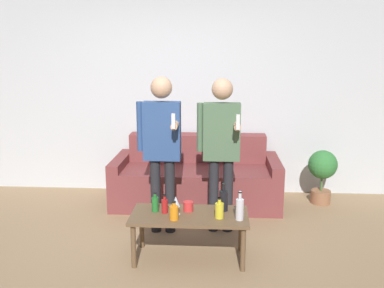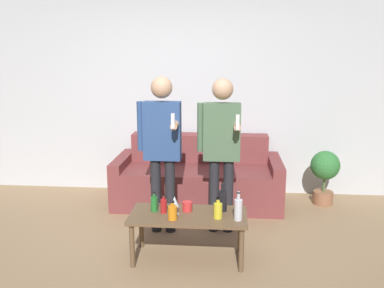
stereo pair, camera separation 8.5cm
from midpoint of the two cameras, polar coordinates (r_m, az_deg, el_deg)
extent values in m
plane|color=#997A56|center=(3.92, -5.84, -15.66)|extent=(16.00, 16.00, 0.00)
cube|color=silver|center=(5.53, -2.63, 7.35)|extent=(8.00, 0.06, 2.70)
cube|color=brown|center=(5.11, 0.00, -5.94)|extent=(1.71, 0.63, 0.46)
cube|color=brown|center=(5.48, 0.30, -2.79)|extent=(1.71, 0.25, 0.80)
cube|color=brown|center=(5.35, -9.88, -4.68)|extent=(0.14, 0.88, 0.57)
cube|color=brown|center=(5.24, 10.28, -5.06)|extent=(0.14, 0.88, 0.57)
cube|color=brown|center=(3.83, -0.99, -9.53)|extent=(1.03, 0.49, 0.03)
cylinder|color=brown|center=(3.80, -8.46, -13.34)|extent=(0.04, 0.04, 0.39)
cylinder|color=brown|center=(3.73, 6.15, -13.81)|extent=(0.04, 0.04, 0.39)
cylinder|color=brown|center=(4.15, -7.32, -11.00)|extent=(0.04, 0.04, 0.39)
cylinder|color=brown|center=(4.09, 5.92, -11.37)|extent=(0.04, 0.04, 0.39)
cylinder|color=silver|center=(3.69, 5.71, -8.70)|extent=(0.07, 0.07, 0.18)
cylinder|color=silver|center=(3.65, 5.75, -6.84)|extent=(0.03, 0.03, 0.07)
cylinder|color=black|center=(3.64, 5.76, -6.41)|extent=(0.03, 0.03, 0.01)
cylinder|color=#B21E1E|center=(3.84, -4.30, -8.29)|extent=(0.06, 0.06, 0.12)
cylinder|color=#B21E1E|center=(3.81, -4.32, -7.11)|extent=(0.02, 0.02, 0.05)
cylinder|color=black|center=(3.80, -4.33, -6.86)|extent=(0.02, 0.02, 0.01)
cylinder|color=yellow|center=(3.72, 3.00, -8.87)|extent=(0.08, 0.08, 0.13)
cylinder|color=yellow|center=(3.69, 3.02, -7.54)|extent=(0.03, 0.03, 0.05)
cylinder|color=black|center=(3.68, 3.02, -7.26)|extent=(0.03, 0.03, 0.01)
cylinder|color=black|center=(3.88, 3.59, -7.57)|extent=(0.08, 0.08, 0.18)
cylinder|color=black|center=(3.84, 3.62, -5.77)|extent=(0.03, 0.03, 0.07)
cylinder|color=black|center=(3.83, 3.62, -5.35)|extent=(0.03, 0.03, 0.01)
cylinder|color=#23752D|center=(3.88, -5.64, -8.03)|extent=(0.06, 0.06, 0.13)
cylinder|color=#23752D|center=(3.85, -5.66, -6.78)|extent=(0.02, 0.02, 0.05)
cylinder|color=black|center=(3.84, -5.67, -6.51)|extent=(0.03, 0.03, 0.01)
cylinder|color=orange|center=(3.69, -3.08, -9.17)|extent=(0.08, 0.08, 0.12)
cylinder|color=orange|center=(3.66, -3.10, -7.97)|extent=(0.03, 0.03, 0.05)
cylinder|color=black|center=(3.66, -3.10, -7.71)|extent=(0.03, 0.03, 0.01)
cylinder|color=silver|center=(3.82, -2.81, -9.32)|extent=(0.07, 0.07, 0.01)
cylinder|color=silver|center=(3.81, -2.81, -8.81)|extent=(0.01, 0.01, 0.07)
cone|color=silver|center=(3.78, -2.83, -7.67)|extent=(0.08, 0.08, 0.09)
cylinder|color=red|center=(3.88, -1.14, -8.31)|extent=(0.09, 0.09, 0.09)
cylinder|color=#232328|center=(4.42, -5.41, -6.87)|extent=(0.10, 0.10, 0.77)
cylinder|color=#232328|center=(4.40, -3.52, -6.93)|extent=(0.10, 0.10, 0.77)
cube|color=#2D4C84|center=(4.23, -4.62, 1.74)|extent=(0.37, 0.16, 0.58)
sphere|color=tan|center=(4.17, -4.73, 7.52)|extent=(0.21, 0.21, 0.21)
cylinder|color=#2D4C84|center=(4.26, -7.51, 2.34)|extent=(0.07, 0.07, 0.49)
cylinder|color=tan|center=(4.07, -2.86, 2.59)|extent=(0.07, 0.25, 0.07)
cube|color=white|center=(3.91, -3.12, 3.06)|extent=(0.03, 0.03, 0.14)
cylinder|color=#232328|center=(4.42, 2.35, -6.85)|extent=(0.10, 0.10, 0.76)
cylinder|color=#232328|center=(4.42, 4.25, -6.88)|extent=(0.10, 0.10, 0.76)
cube|color=#4C6B4C|center=(4.25, 3.41, 1.64)|extent=(0.36, 0.16, 0.57)
sphere|color=tan|center=(4.19, 3.48, 7.32)|extent=(0.21, 0.21, 0.21)
cylinder|color=#4C6B4C|center=(4.25, 0.51, 2.25)|extent=(0.07, 0.07, 0.49)
cylinder|color=tan|center=(4.11, 5.45, 2.46)|extent=(0.07, 0.25, 0.07)
cube|color=white|center=(3.95, 5.53, 2.93)|extent=(0.03, 0.03, 0.14)
cylinder|color=#936042|center=(5.50, 16.34, -6.75)|extent=(0.24, 0.24, 0.16)
cylinder|color=#476B38|center=(5.45, 16.46, -4.93)|extent=(0.03, 0.03, 0.21)
sphere|color=#337A38|center=(5.38, 16.61, -2.64)|extent=(0.35, 0.35, 0.35)
camera|label=1|loc=(0.04, -90.59, -0.13)|focal=40.00mm
camera|label=2|loc=(0.04, 89.41, 0.13)|focal=40.00mm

